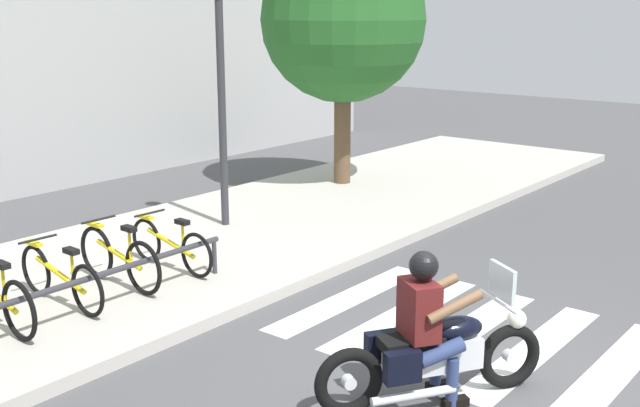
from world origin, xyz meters
name	(u,v)px	position (x,y,z in m)	size (l,w,h in m)	color
ground_plane	(482,392)	(0.00, 0.00, 0.00)	(48.00, 48.00, 0.00)	#4C4C4F
sidewalk	(128,269)	(0.00, 5.23, 0.07)	(24.00, 4.40, 0.15)	#B7B2A8
crosswalk_stripe_1	(611,373)	(1.14, -0.80, 0.00)	(2.80, 0.40, 0.01)	white
crosswalk_stripe_2	(533,351)	(1.14, 0.00, 0.00)	(2.80, 0.40, 0.01)	white
crosswalk_stripe_3	(465,331)	(1.14, 0.80, 0.00)	(2.80, 0.40, 0.01)	white
crosswalk_stripe_4	(404,314)	(1.14, 1.60, 0.00)	(2.80, 0.40, 0.01)	white
crosswalk_stripe_5	(349,298)	(1.14, 2.40, 0.00)	(2.80, 0.40, 0.01)	white
motorcycle	(434,354)	(-0.42, 0.28, 0.46)	(1.94, 1.30, 1.22)	black
rider	(427,317)	(-0.49, 0.33, 0.82)	(0.77, 0.73, 1.44)	#591919
bicycle_3	(60,277)	(-1.40, 4.61, 0.49)	(0.48, 1.68, 0.73)	black
bicycle_4	(119,258)	(-0.59, 4.61, 0.52)	(0.48, 1.62, 0.80)	black
bicycle_5	(170,245)	(0.23, 4.61, 0.48)	(0.48, 1.61, 0.71)	black
bike_rack	(56,291)	(-1.80, 4.06, 0.57)	(4.66, 0.07, 0.49)	#333338
street_lamp	(221,82)	(2.20, 5.63, 2.38)	(0.28, 0.28, 3.88)	#2D2D33
tree_near_rack	(343,20)	(5.78, 6.03, 3.25)	(3.09, 3.09, 4.81)	brown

